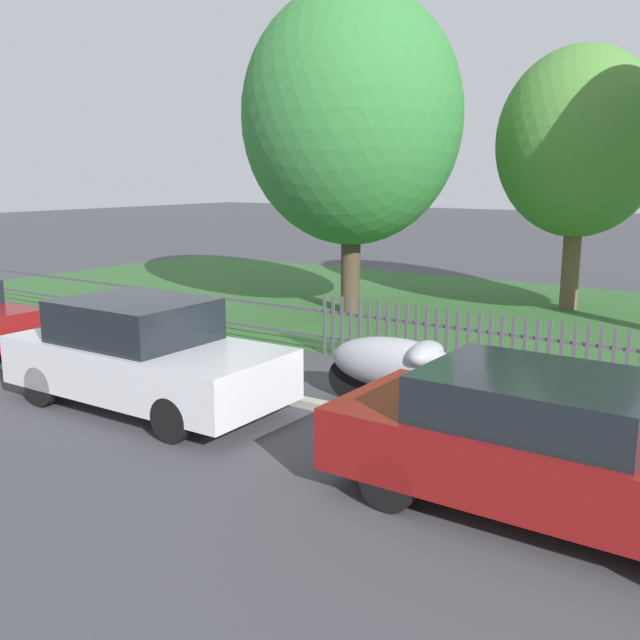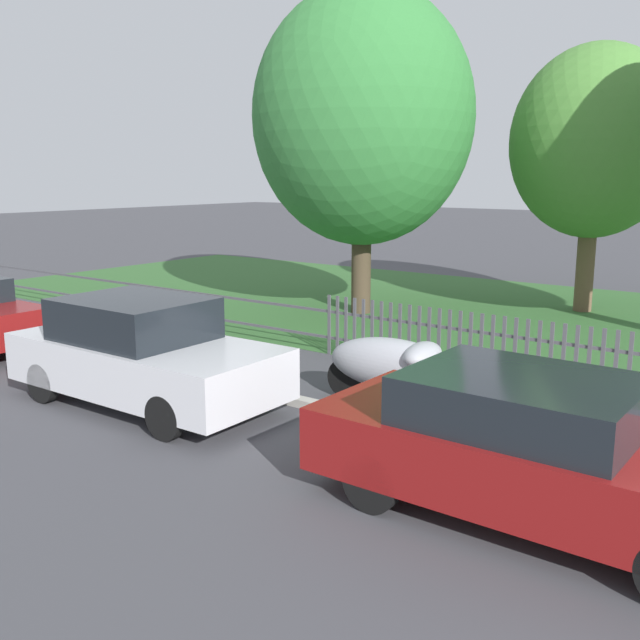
{
  "view_description": "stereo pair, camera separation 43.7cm",
  "coord_description": "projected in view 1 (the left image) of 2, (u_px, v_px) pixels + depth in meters",
  "views": [
    {
      "loc": [
        -0.25,
        -7.99,
        3.31
      ],
      "look_at": [
        -6.34,
        0.99,
        1.1
      ],
      "focal_mm": 40.0,
      "sensor_mm": 36.0,
      "label": 1
    },
    {
      "loc": [
        0.11,
        -7.73,
        3.31
      ],
      "look_at": [
        -6.34,
        0.99,
        1.1
      ],
      "focal_mm": 40.0,
      "sensor_mm": 36.0,
      "label": 2
    }
  ],
  "objects": [
    {
      "name": "parked_car_black_saloon",
      "position": [
        144.0,
        355.0,
        10.27
      ],
      "size": [
        4.26,
        1.89,
        1.56
      ],
      "rotation": [
        0.0,
        0.0,
        0.01
      ],
      "color": "silver",
      "rests_on": "ground"
    },
    {
      "name": "parked_car_navy_estate",
      "position": [
        552.0,
        445.0,
        6.97
      ],
      "size": [
        4.52,
        1.93,
        1.42
      ],
      "rotation": [
        0.0,
        0.0,
        -0.01
      ],
      "color": "maroon",
      "rests_on": "ground"
    },
    {
      "name": "covered_motorcycle",
      "position": [
        398.0,
        364.0,
        10.29
      ],
      "size": [
        2.13,
        0.89,
        1.01
      ],
      "rotation": [
        0.0,
        0.0,
        0.08
      ],
      "color": "black",
      "rests_on": "ground"
    },
    {
      "name": "tree_nearest_kerb",
      "position": [
        352.0,
        118.0,
        16.56
      ],
      "size": [
        5.15,
        5.15,
        7.59
      ],
      "color": "#473828",
      "rests_on": "ground"
    },
    {
      "name": "tree_behind_motorcycle",
      "position": [
        579.0,
        143.0,
        17.11
      ],
      "size": [
        3.94,
        3.94,
        6.34
      ],
      "color": "brown",
      "rests_on": "ground"
    }
  ]
}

